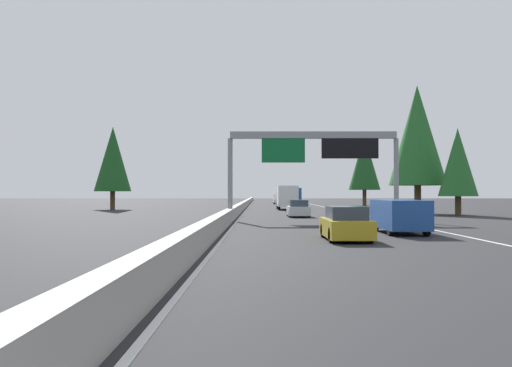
% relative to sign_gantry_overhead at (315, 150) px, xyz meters
% --- Properties ---
extents(ground_plane, '(320.00, 320.00, 0.00)m').
position_rel_sign_gantry_overhead_xyz_m(ground_plane, '(21.82, 6.03, -5.26)').
color(ground_plane, '#262628').
extents(median_barrier, '(180.00, 0.56, 0.90)m').
position_rel_sign_gantry_overhead_xyz_m(median_barrier, '(41.82, 6.33, -4.81)').
color(median_barrier, '#9E9B93').
rests_on(median_barrier, ground).
extents(shoulder_stripe_right, '(160.00, 0.16, 0.01)m').
position_rel_sign_gantry_overhead_xyz_m(shoulder_stripe_right, '(31.82, -5.49, -5.25)').
color(shoulder_stripe_right, silver).
rests_on(shoulder_stripe_right, ground).
extents(shoulder_stripe_median, '(160.00, 0.16, 0.01)m').
position_rel_sign_gantry_overhead_xyz_m(shoulder_stripe_median, '(31.82, 5.78, -5.25)').
color(shoulder_stripe_median, silver).
rests_on(shoulder_stripe_median, ground).
extents(sign_gantry_overhead, '(0.50, 12.68, 6.61)m').
position_rel_sign_gantry_overhead_xyz_m(sign_gantry_overhead, '(0.00, 0.00, 0.00)').
color(sign_gantry_overhead, gray).
rests_on(sign_gantry_overhead, ground).
extents(sedan_far_right, '(4.40, 1.80, 1.47)m').
position_rel_sign_gantry_overhead_xyz_m(sedan_far_right, '(-16.61, 0.42, -4.58)').
color(sedan_far_right, '#AD931E').
rests_on(sedan_far_right, ground).
extents(minivan_far_center, '(5.00, 1.95, 1.69)m').
position_rel_sign_gantry_overhead_xyz_m(minivan_far_center, '(-12.56, -2.95, -4.31)').
color(minivan_far_center, '#1E4793').
rests_on(minivan_far_center, ground).
extents(box_truck_mid_center, '(8.50, 2.40, 2.95)m').
position_rel_sign_gantry_overhead_xyz_m(box_truck_mid_center, '(27.84, 0.72, -3.65)').
color(box_truck_mid_center, white).
rests_on(box_truck_mid_center, ground).
extents(bus_near_right, '(11.50, 2.55, 3.10)m').
position_rel_sign_gantry_overhead_xyz_m(bus_near_right, '(71.09, -2.82, -3.54)').
color(bus_near_right, '#1E4793').
rests_on(bus_near_right, ground).
extents(pickup_far_left, '(5.60, 2.00, 1.86)m').
position_rel_sign_gantry_overhead_xyz_m(pickup_far_left, '(64.37, 0.44, -4.35)').
color(pickup_far_left, white).
rests_on(pickup_far_left, ground).
extents(sedan_mid_left, '(4.40, 1.80, 1.47)m').
position_rel_sign_gantry_overhead_xyz_m(sedan_mid_left, '(6.74, 0.80, -4.58)').
color(sedan_mid_left, silver).
rests_on(sedan_mid_left, ground).
extents(conifer_right_near, '(3.54, 3.54, 8.04)m').
position_rel_sign_gantry_overhead_xyz_m(conifer_right_near, '(9.66, -14.07, -0.38)').
color(conifer_right_near, '#4C3823').
rests_on(conifer_right_near, ground).
extents(conifer_right_mid, '(5.68, 5.68, 12.91)m').
position_rel_sign_gantry_overhead_xyz_m(conifer_right_mid, '(14.20, -11.70, 2.59)').
color(conifer_right_mid, '#4C3823').
rests_on(conifer_right_mid, ground).
extents(conifer_right_far, '(5.25, 5.25, 11.93)m').
position_rel_sign_gantry_overhead_xyz_m(conifer_right_far, '(50.33, -13.38, 1.99)').
color(conifer_right_far, '#4C3823').
rests_on(conifer_right_far, ground).
extents(conifer_left_mid, '(4.58, 4.58, 10.41)m').
position_rel_sign_gantry_overhead_xyz_m(conifer_left_mid, '(27.59, 22.55, 1.07)').
color(conifer_left_mid, '#4C3823').
rests_on(conifer_left_mid, ground).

